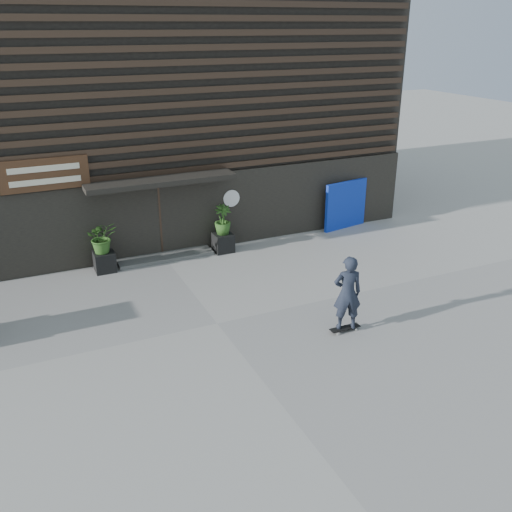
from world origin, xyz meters
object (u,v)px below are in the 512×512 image
blue_tarp (346,205)px  planter_pot_right (223,243)px  planter_pot_left (105,262)px  skateboarder (347,293)px

blue_tarp → planter_pot_right: bearing=173.0°
planter_pot_left → skateboarder: 7.60m
planter_pot_right → skateboarder: bearing=-82.6°
planter_pot_right → blue_tarp: (4.83, 0.30, 0.56)m
planter_pot_right → blue_tarp: bearing=3.6°
planter_pot_left → blue_tarp: blue_tarp is taller
skateboarder → planter_pot_right: bearing=97.4°
blue_tarp → skateboarder: skateboarder is taller
planter_pot_left → blue_tarp: bearing=2.0°
planter_pot_left → skateboarder: skateboarder is taller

